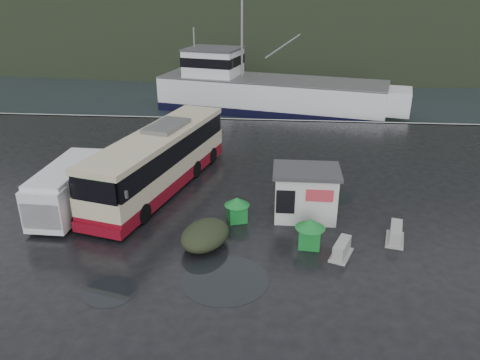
# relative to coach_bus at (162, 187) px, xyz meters

# --- Properties ---
(ground) EXTENTS (160.00, 160.00, 0.00)m
(ground) POSITION_rel_coach_bus_xyz_m (2.52, -4.47, 0.00)
(ground) COLOR black
(ground) RESTS_ON ground
(harbor_water) EXTENTS (300.00, 180.00, 0.02)m
(harbor_water) POSITION_rel_coach_bus_xyz_m (2.52, 105.53, 0.00)
(harbor_water) COLOR black
(harbor_water) RESTS_ON ground
(quay_edge) EXTENTS (160.00, 0.60, 1.50)m
(quay_edge) POSITION_rel_coach_bus_xyz_m (2.52, 15.53, 0.00)
(quay_edge) COLOR #999993
(quay_edge) RESTS_ON ground
(headland) EXTENTS (780.00, 540.00, 570.00)m
(headland) POSITION_rel_coach_bus_xyz_m (12.52, 245.53, 0.00)
(headland) COLOR black
(headland) RESTS_ON ground
(coach_bus) EXTENTS (6.49, 13.69, 3.76)m
(coach_bus) POSITION_rel_coach_bus_xyz_m (0.00, 0.00, 0.00)
(coach_bus) COLOR beige
(coach_bus) RESTS_ON ground
(white_van) EXTENTS (2.34, 6.40, 2.66)m
(white_van) POSITION_rel_coach_bus_xyz_m (-4.22, -3.45, 0.00)
(white_van) COLOR silver
(white_van) RESTS_ON ground
(waste_bin_left) EXTENTS (1.11, 1.11, 1.44)m
(waste_bin_left) POSITION_rel_coach_bus_xyz_m (8.65, -6.14, 0.00)
(waste_bin_left) COLOR #157A2B
(waste_bin_left) RESTS_ON ground
(waste_bin_right) EXTENTS (1.22, 1.22, 1.34)m
(waste_bin_right) POSITION_rel_coach_bus_xyz_m (4.98, -3.87, 0.00)
(waste_bin_right) COLOR #157A2B
(waste_bin_right) RESTS_ON ground
(dome_tent) EXTENTS (2.93, 3.45, 1.15)m
(dome_tent) POSITION_rel_coach_bus_xyz_m (3.70, -6.52, 0.00)
(dome_tent) COLOR #242B1A
(dome_tent) RESTS_ON ground
(ticket_kiosk) EXTENTS (3.50, 2.66, 2.72)m
(ticket_kiosk) POSITION_rel_coach_bus_xyz_m (8.55, -3.06, 0.00)
(ticket_kiosk) COLOR silver
(ticket_kiosk) RESTS_ON ground
(jersey_barrier_a) EXTENTS (1.31, 1.74, 0.78)m
(jersey_barrier_a) POSITION_rel_coach_bus_xyz_m (10.08, -6.91, 0.00)
(jersey_barrier_a) COLOR #999993
(jersey_barrier_a) RESTS_ON ground
(jersey_barrier_b) EXTENTS (1.21, 1.82, 0.84)m
(jersey_barrier_b) POSITION_rel_coach_bus_xyz_m (12.85, -5.30, 0.00)
(jersey_barrier_b) COLOR #999993
(jersey_barrier_b) RESTS_ON ground
(fishing_trawler) EXTENTS (28.99, 12.59, 11.33)m
(fishing_trawler) POSITION_rel_coach_bus_xyz_m (6.07, 23.98, 0.00)
(fishing_trawler) COLOR silver
(fishing_trawler) RESTS_ON ground
(puddles) EXTENTS (12.28, 12.57, 0.01)m
(puddles) POSITION_rel_coach_bus_xyz_m (5.58, -6.89, 0.01)
(puddles) COLOR black
(puddles) RESTS_ON ground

